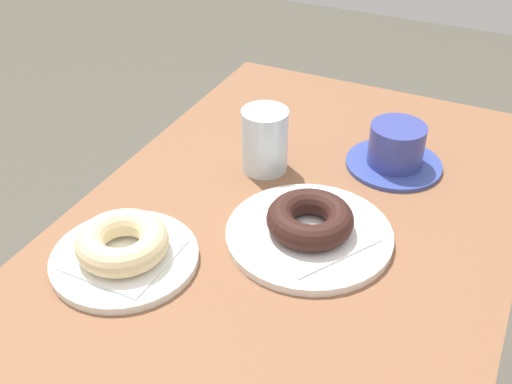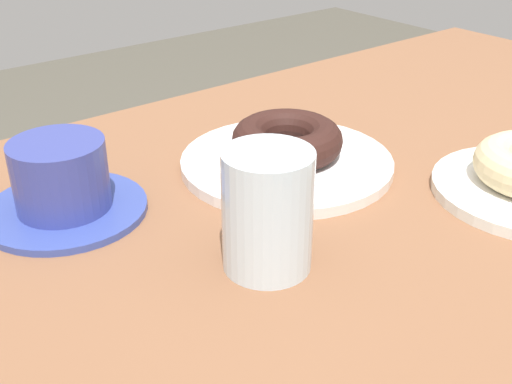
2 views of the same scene
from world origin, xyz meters
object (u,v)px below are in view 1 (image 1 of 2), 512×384
(plate_sugar_ring, at_px, (125,258))
(donut_sugar_ring, at_px, (122,242))
(plate_chocolate_ring, at_px, (309,235))
(coffee_cup, at_px, (396,149))
(water_glass, at_px, (265,140))
(donut_chocolate_ring, at_px, (310,219))

(plate_sugar_ring, xyz_separation_m, donut_sugar_ring, (0.00, 0.00, 0.03))
(plate_chocolate_ring, relative_size, coffee_cup, 1.50)
(plate_chocolate_ring, bearing_deg, plate_sugar_ring, 126.63)
(coffee_cup, bearing_deg, donut_sugar_ring, 145.83)
(plate_sugar_ring, distance_m, plate_chocolate_ring, 0.25)
(donut_sugar_ring, bearing_deg, coffee_cup, -34.17)
(water_glass, distance_m, coffee_cup, 0.21)
(donut_sugar_ring, bearing_deg, plate_chocolate_ring, -53.37)
(plate_sugar_ring, relative_size, donut_chocolate_ring, 1.63)
(plate_sugar_ring, distance_m, donut_sugar_ring, 0.03)
(plate_sugar_ring, bearing_deg, water_glass, -14.00)
(donut_chocolate_ring, bearing_deg, plate_sugar_ring, 126.63)
(plate_sugar_ring, height_order, donut_sugar_ring, donut_sugar_ring)
(donut_chocolate_ring, bearing_deg, plate_chocolate_ring, 0.00)
(coffee_cup, bearing_deg, donut_chocolate_ring, 166.21)
(donut_chocolate_ring, height_order, coffee_cup, coffee_cup)
(plate_chocolate_ring, height_order, donut_chocolate_ring, donut_chocolate_ring)
(donut_chocolate_ring, distance_m, coffee_cup, 0.23)
(plate_sugar_ring, relative_size, water_glass, 1.89)
(plate_sugar_ring, distance_m, coffee_cup, 0.45)
(plate_sugar_ring, bearing_deg, plate_chocolate_ring, -53.37)
(donut_sugar_ring, xyz_separation_m, water_glass, (0.28, -0.07, 0.02))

